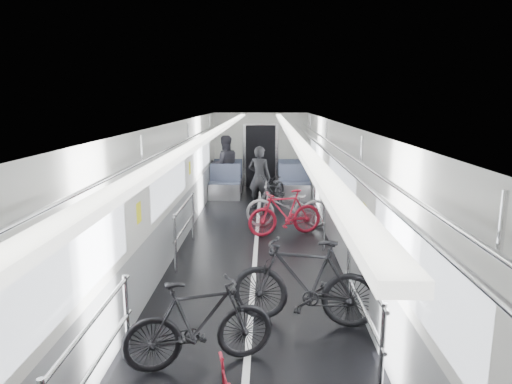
% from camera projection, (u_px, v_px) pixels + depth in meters
% --- Properties ---
extents(car_shell, '(3.02, 14.01, 2.41)m').
position_uv_depth(car_shell, '(257.00, 180.00, 9.68)').
color(car_shell, black).
rests_on(car_shell, ground).
extents(bike_left_mid, '(1.68, 0.94, 0.97)m').
position_uv_depth(bike_left_mid, '(199.00, 323.00, 4.82)').
color(bike_left_mid, black).
rests_on(bike_left_mid, floor).
extents(bike_right_near, '(1.93, 0.85, 1.12)m').
position_uv_depth(bike_right_near, '(305.00, 282.00, 5.72)').
color(bike_right_near, black).
rests_on(bike_right_near, floor).
extents(bike_right_mid, '(1.89, 0.70, 0.98)m').
position_uv_depth(bike_right_mid, '(288.00, 206.00, 10.13)').
color(bike_right_mid, '#9E9DA2').
rests_on(bike_right_mid, floor).
extents(bike_right_far, '(1.67, 0.92, 0.97)m').
position_uv_depth(bike_right_far, '(285.00, 213.00, 9.54)').
color(bike_right_far, '#A61427').
rests_on(bike_right_far, floor).
extents(bike_aisle, '(1.17, 1.94, 0.96)m').
position_uv_depth(bike_aisle, '(274.00, 191.00, 11.85)').
color(bike_aisle, black).
rests_on(bike_aisle, floor).
extents(person_standing, '(0.69, 0.56, 1.64)m').
position_uv_depth(person_standing, '(259.00, 177.00, 11.89)').
color(person_standing, black).
rests_on(person_standing, floor).
extents(person_seated, '(1.00, 0.86, 1.76)m').
position_uv_depth(person_seated, '(225.00, 165.00, 13.71)').
color(person_seated, '#32313A').
rests_on(person_seated, floor).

